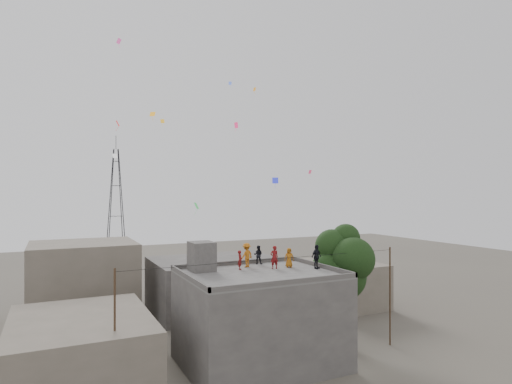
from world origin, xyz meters
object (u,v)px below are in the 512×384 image
Objects in this scene: stair_head_box at (202,256)px; person_red_adult at (274,257)px; transmission_tower at (116,210)px; person_dark_adult at (316,257)px; tree at (343,264)px.

stair_head_box is 5.13m from person_red_adult.
transmission_tower is 12.26× the size of person_red_adult.
transmission_tower is 41.13m from person_dark_adult.
person_dark_adult is (7.60, -2.81, -0.15)m from stair_head_box.
transmission_tower is at bearing 106.09° from tree.
person_red_adult is at bearing 135.12° from person_dark_adult.
tree is 5.58× the size of person_red_adult.
tree is 3.19m from person_dark_adult.
stair_head_box reaches higher than person_red_adult.
stair_head_box is 37.46m from transmission_tower.
person_red_adult is at bearing -17.27° from stair_head_box.
tree is at bearing -4.29° from person_dark_adult.
stair_head_box is 10.80m from tree.
tree is at bearing -179.83° from person_red_adult.
transmission_tower is at bearing 91.23° from stair_head_box.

